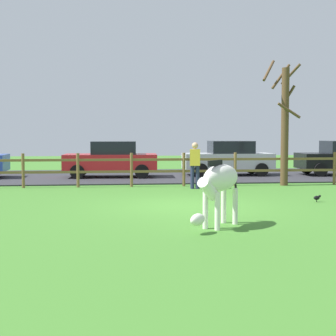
{
  "coord_description": "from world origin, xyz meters",
  "views": [
    {
      "loc": [
        -1.9,
        -13.33,
        1.97
      ],
      "look_at": [
        -0.35,
        1.4,
        0.93
      ],
      "focal_mm": 53.62,
      "sensor_mm": 36.0,
      "label": 1
    }
  ],
  "objects": [
    {
      "name": "bare_tree",
      "position": [
        4.4,
        4.92,
        2.41
      ],
      "size": [
        1.53,
        1.41,
        4.78
      ],
      "color": "#513A23",
      "rests_on": "ground_plane"
    },
    {
      "name": "ground_plane",
      "position": [
        0.0,
        0.0,
        0.0
      ],
      "size": [
        60.0,
        60.0,
        0.0
      ],
      "primitive_type": "plane",
      "color": "#3D7528"
    },
    {
      "name": "paddock_fence",
      "position": [
        -0.35,
        5.0,
        0.71
      ],
      "size": [
        21.41,
        0.11,
        1.24
      ],
      "color": "brown",
      "rests_on": "ground_plane"
    },
    {
      "name": "visitor_near_fence",
      "position": [
        0.89,
        4.1,
        0.91
      ],
      "size": [
        0.39,
        0.28,
        1.64
      ],
      "color": "#232847",
      "rests_on": "ground_plane"
    },
    {
      "name": "parked_car_silver",
      "position": [
        3.2,
        9.0,
        0.84
      ],
      "size": [
        4.01,
        1.9,
        1.56
      ],
      "color": "#B7BABF",
      "rests_on": "parking_asphalt"
    },
    {
      "name": "parked_car_red",
      "position": [
        -2.07,
        8.62,
        0.84
      ],
      "size": [
        4.07,
        2.02,
        1.56
      ],
      "color": "red",
      "rests_on": "parking_asphalt"
    },
    {
      "name": "zebra",
      "position": [
        0.24,
        -3.1,
        0.93
      ],
      "size": [
        1.41,
        1.59,
        1.41
      ],
      "color": "white",
      "rests_on": "ground_plane"
    },
    {
      "name": "parking_asphalt",
      "position": [
        0.0,
        9.3,
        0.03
      ],
      "size": [
        28.0,
        7.4,
        0.05
      ],
      "primitive_type": "cube",
      "color": "#2D2D33",
      "rests_on": "ground_plane"
    },
    {
      "name": "crow_on_grass",
      "position": [
        3.83,
        0.36,
        0.13
      ],
      "size": [
        0.21,
        0.1,
        0.2
      ],
      "color": "black",
      "rests_on": "ground_plane"
    }
  ]
}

